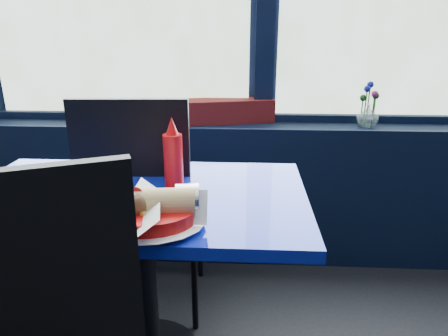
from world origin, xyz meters
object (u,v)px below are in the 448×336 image
at_px(chair_near_back, 145,196).
at_px(flower_vase, 368,113).
at_px(food_basket, 147,213).
at_px(ketchup_bottle, 173,157).
at_px(soda_cup, 162,156).
at_px(planter_box, 216,111).
at_px(near_table, 137,239).

xyz_separation_m(chair_near_back, flower_vase, (1.06, 0.52, 0.27)).
bearing_deg(food_basket, ketchup_bottle, 104.06).
height_order(food_basket, ketchup_bottle, ketchup_bottle).
distance_m(flower_vase, soda_cup, 1.14).
bearing_deg(ketchup_bottle, flower_vase, 40.35).
distance_m(flower_vase, ketchup_bottle, 1.17).
distance_m(planter_box, flower_vase, 0.80).
relative_size(near_table, soda_cup, 4.57).
bearing_deg(soda_cup, flower_vase, 32.30).
relative_size(chair_near_back, planter_box, 1.69).
distance_m(chair_near_back, food_basket, 0.60).
bearing_deg(near_table, planter_box, 75.83).
xyz_separation_m(flower_vase, ketchup_bottle, (-0.89, -0.75, -0.01)).
xyz_separation_m(near_table, food_basket, (0.11, -0.24, 0.22)).
height_order(food_basket, soda_cup, soda_cup).
height_order(chair_near_back, flower_vase, chair_near_back).
relative_size(chair_near_back, flower_vase, 4.49).
xyz_separation_m(chair_near_back, soda_cup, (0.10, -0.09, 0.21)).
height_order(near_table, food_basket, food_basket).
distance_m(near_table, ketchup_bottle, 0.33).
bearing_deg(food_basket, soda_cup, 114.72).
relative_size(near_table, ketchup_bottle, 4.71).
bearing_deg(near_table, chair_near_back, 97.94).
bearing_deg(planter_box, near_table, -117.24).
height_order(chair_near_back, food_basket, chair_near_back).
bearing_deg(ketchup_bottle, soda_cup, 116.77).
bearing_deg(food_basket, chair_near_back, 123.99).
bearing_deg(chair_near_back, ketchup_bottle, 123.65).
height_order(planter_box, soda_cup, soda_cup).
distance_m(flower_vase, food_basket, 1.40).
relative_size(planter_box, food_basket, 1.68).
bearing_deg(near_table, flower_vase, 39.04).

